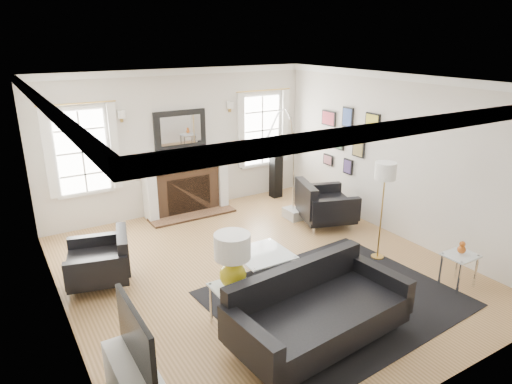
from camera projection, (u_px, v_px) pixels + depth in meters
floor at (261, 269)px, 6.95m from camera, size 6.00×6.00×0.00m
back_wall at (180, 142)px, 8.92m from camera, size 5.50×0.04×2.80m
front_wall at (438, 270)px, 4.07m from camera, size 5.50×0.04×2.80m
left_wall at (54, 221)px, 5.14m from camera, size 0.04×6.00×2.80m
right_wall at (397, 157)px, 7.84m from camera, size 0.04×6.00×2.80m
ceiling at (261, 82)px, 6.04m from camera, size 5.50×6.00×0.02m
crown_molding at (261, 86)px, 6.05m from camera, size 5.50×6.00×0.12m
fireplace at (187, 187)px, 9.03m from camera, size 1.70×0.69×1.11m
mantel_mirror at (180, 130)px, 8.80m from camera, size 1.05×0.07×0.75m
window_left at (82, 152)px, 7.95m from camera, size 1.24×0.15×1.62m
window_right at (262, 130)px, 9.76m from camera, size 1.24×0.15×1.62m
gallery_wall at (345, 136)px, 8.83m from camera, size 0.04×1.73×1.29m
tv_unit at (135, 380)px, 4.27m from camera, size 0.35×1.00×1.09m
area_rug at (335, 299)px, 6.17m from camera, size 3.26×2.78×0.01m
sofa at (316, 311)px, 5.23m from camera, size 2.22×1.17×0.70m
armchair_left at (102, 262)px, 6.44m from camera, size 1.03×1.10×0.63m
armchair_right at (323, 205)px, 8.46m from camera, size 1.19×1.27×0.70m
coffee_table at (262, 255)px, 6.72m from camera, size 0.78×0.78×0.35m
side_table_left at (233, 294)px, 5.48m from camera, size 0.49×0.49×0.54m
nesting_table at (460, 262)px, 6.38m from camera, size 0.45×0.38×0.49m
gourd_lamp at (232, 257)px, 5.32m from camera, size 0.43×0.43×0.69m
orange_vase at (462, 248)px, 6.31m from camera, size 0.11×0.11×0.18m
arc_floor_lamp at (282, 168)px, 7.65m from camera, size 1.66×1.54×2.35m
stick_floor_lamp at (385, 176)px, 6.87m from camera, size 0.32×0.32×1.58m
speaker_tower at (276, 173)px, 9.91m from camera, size 0.22×0.22×1.08m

